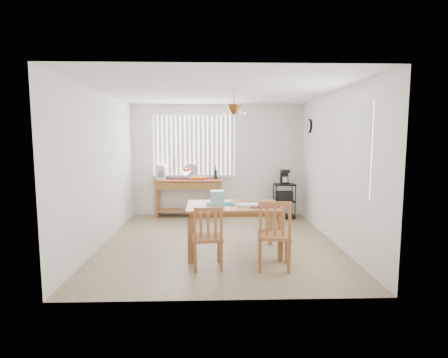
{
  "coord_description": "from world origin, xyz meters",
  "views": [
    {
      "loc": [
        -0.1,
        -6.0,
        1.82
      ],
      "look_at": [
        0.1,
        0.55,
        1.05
      ],
      "focal_mm": 28.0,
      "sensor_mm": 36.0,
      "label": 1
    }
  ],
  "objects_px": {
    "wire_cart": "(284,197)",
    "chair_left": "(207,238)",
    "cart_items": "(285,177)",
    "sideboard": "(189,189)",
    "chair_right": "(274,235)",
    "dining_table": "(233,210)"
  },
  "relations": [
    {
      "from": "wire_cart",
      "to": "chair_right",
      "type": "height_order",
      "value": "chair_right"
    },
    {
      "from": "sideboard",
      "to": "chair_left",
      "type": "relative_size",
      "value": 1.73
    },
    {
      "from": "chair_left",
      "to": "chair_right",
      "type": "bearing_deg",
      "value": -2.27
    },
    {
      "from": "wire_cart",
      "to": "chair_right",
      "type": "xyz_separation_m",
      "value": [
        -0.77,
        -3.09,
        0.01
      ]
    },
    {
      "from": "cart_items",
      "to": "chair_right",
      "type": "height_order",
      "value": "cart_items"
    },
    {
      "from": "cart_items",
      "to": "chair_right",
      "type": "xyz_separation_m",
      "value": [
        -0.77,
        -3.1,
        -0.46
      ]
    },
    {
      "from": "chair_left",
      "to": "wire_cart",
      "type": "bearing_deg",
      "value": 60.98
    },
    {
      "from": "cart_items",
      "to": "chair_left",
      "type": "distance_m",
      "value": 3.54
    },
    {
      "from": "sideboard",
      "to": "chair_right",
      "type": "height_order",
      "value": "chair_right"
    },
    {
      "from": "wire_cart",
      "to": "chair_left",
      "type": "bearing_deg",
      "value": -119.02
    },
    {
      "from": "sideboard",
      "to": "wire_cart",
      "type": "bearing_deg",
      "value": -5.79
    },
    {
      "from": "sideboard",
      "to": "dining_table",
      "type": "xyz_separation_m",
      "value": [
        0.88,
        -2.63,
        0.03
      ]
    },
    {
      "from": "wire_cart",
      "to": "dining_table",
      "type": "distance_m",
      "value": 2.75
    },
    {
      "from": "dining_table",
      "to": "chair_right",
      "type": "bearing_deg",
      "value": -52.46
    },
    {
      "from": "cart_items",
      "to": "sideboard",
      "type": "bearing_deg",
      "value": 174.42
    },
    {
      "from": "wire_cart",
      "to": "cart_items",
      "type": "bearing_deg",
      "value": 90.0
    },
    {
      "from": "sideboard",
      "to": "chair_right",
      "type": "bearing_deg",
      "value": -66.96
    },
    {
      "from": "wire_cart",
      "to": "dining_table",
      "type": "relative_size",
      "value": 0.54
    },
    {
      "from": "cart_items",
      "to": "chair_left",
      "type": "xyz_separation_m",
      "value": [
        -1.7,
        -3.07,
        -0.5
      ]
    },
    {
      "from": "wire_cart",
      "to": "chair_left",
      "type": "xyz_separation_m",
      "value": [
        -1.7,
        -3.06,
        -0.04
      ]
    },
    {
      "from": "chair_right",
      "to": "cart_items",
      "type": "bearing_deg",
      "value": 76.05
    },
    {
      "from": "sideboard",
      "to": "cart_items",
      "type": "distance_m",
      "value": 2.21
    }
  ]
}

